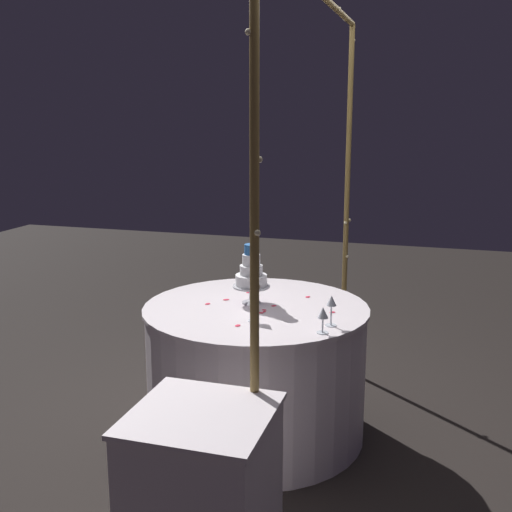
{
  "coord_description": "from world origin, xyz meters",
  "views": [
    {
      "loc": [
        3.34,
        1.01,
        1.87
      ],
      "look_at": [
        0.0,
        0.0,
        1.09
      ],
      "focal_mm": 44.21,
      "sensor_mm": 36.0,
      "label": 1
    }
  ],
  "objects_px": {
    "main_table": "(256,370)",
    "side_table": "(203,510)",
    "decorative_arch": "(316,163)",
    "tiered_cake": "(251,274)",
    "wine_glass_2": "(323,314)",
    "wine_glass_0": "(331,303)",
    "wine_glass_1": "(253,300)"
  },
  "relations": [
    {
      "from": "side_table",
      "to": "wine_glass_2",
      "type": "distance_m",
      "value": 1.16
    },
    {
      "from": "tiered_cake",
      "to": "wine_glass_1",
      "type": "xyz_separation_m",
      "value": [
        0.31,
        0.11,
        -0.06
      ]
    },
    {
      "from": "decorative_arch",
      "to": "main_table",
      "type": "xyz_separation_m",
      "value": [
        0.0,
        -0.34,
        -1.23
      ]
    },
    {
      "from": "main_table",
      "to": "side_table",
      "type": "xyz_separation_m",
      "value": [
        1.36,
        0.2,
        0.01
      ]
    },
    {
      "from": "main_table",
      "to": "tiered_cake",
      "type": "height_order",
      "value": "tiered_cake"
    },
    {
      "from": "decorative_arch",
      "to": "wine_glass_2",
      "type": "height_order",
      "value": "decorative_arch"
    },
    {
      "from": "main_table",
      "to": "wine_glass_2",
      "type": "bearing_deg",
      "value": 53.02
    },
    {
      "from": "tiered_cake",
      "to": "wine_glass_1",
      "type": "height_order",
      "value": "tiered_cake"
    },
    {
      "from": "side_table",
      "to": "wine_glass_1",
      "type": "height_order",
      "value": "wine_glass_1"
    },
    {
      "from": "decorative_arch",
      "to": "wine_glass_2",
      "type": "bearing_deg",
      "value": 19.07
    },
    {
      "from": "decorative_arch",
      "to": "main_table",
      "type": "relative_size",
      "value": 1.91
    },
    {
      "from": "wine_glass_2",
      "to": "main_table",
      "type": "bearing_deg",
      "value": -126.98
    },
    {
      "from": "decorative_arch",
      "to": "wine_glass_1",
      "type": "distance_m",
      "value": 0.81
    },
    {
      "from": "decorative_arch",
      "to": "wine_glass_0",
      "type": "bearing_deg",
      "value": 32.52
    },
    {
      "from": "main_table",
      "to": "wine_glass_1",
      "type": "distance_m",
      "value": 0.58
    },
    {
      "from": "main_table",
      "to": "side_table",
      "type": "distance_m",
      "value": 1.38
    },
    {
      "from": "main_table",
      "to": "wine_glass_1",
      "type": "xyz_separation_m",
      "value": [
        0.26,
        0.06,
        0.51
      ]
    },
    {
      "from": "main_table",
      "to": "tiered_cake",
      "type": "bearing_deg",
      "value": -139.37
    },
    {
      "from": "decorative_arch",
      "to": "tiered_cake",
      "type": "relative_size",
      "value": 7.06
    },
    {
      "from": "wine_glass_0",
      "to": "wine_glass_1",
      "type": "height_order",
      "value": "wine_glass_0"
    },
    {
      "from": "side_table",
      "to": "tiered_cake",
      "type": "height_order",
      "value": "tiered_cake"
    },
    {
      "from": "tiered_cake",
      "to": "wine_glass_2",
      "type": "bearing_deg",
      "value": 51.7
    },
    {
      "from": "main_table",
      "to": "wine_glass_0",
      "type": "relative_size",
      "value": 7.98
    },
    {
      "from": "main_table",
      "to": "wine_glass_2",
      "type": "xyz_separation_m",
      "value": [
        0.34,
        0.46,
        0.5
      ]
    },
    {
      "from": "wine_glass_1",
      "to": "wine_glass_0",
      "type": "bearing_deg",
      "value": 96.14
    },
    {
      "from": "side_table",
      "to": "tiered_cake",
      "type": "bearing_deg",
      "value": -170.1
    },
    {
      "from": "decorative_arch",
      "to": "wine_glass_2",
      "type": "relative_size",
      "value": 18.19
    },
    {
      "from": "main_table",
      "to": "wine_glass_2",
      "type": "distance_m",
      "value": 0.76
    },
    {
      "from": "tiered_cake",
      "to": "wine_glass_0",
      "type": "height_order",
      "value": "tiered_cake"
    },
    {
      "from": "side_table",
      "to": "wine_glass_0",
      "type": "relative_size",
      "value": 4.93
    },
    {
      "from": "main_table",
      "to": "side_table",
      "type": "bearing_deg",
      "value": 8.44
    },
    {
      "from": "decorative_arch",
      "to": "tiered_cake",
      "type": "xyz_separation_m",
      "value": [
        -0.05,
        -0.38,
        -0.65
      ]
    }
  ]
}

